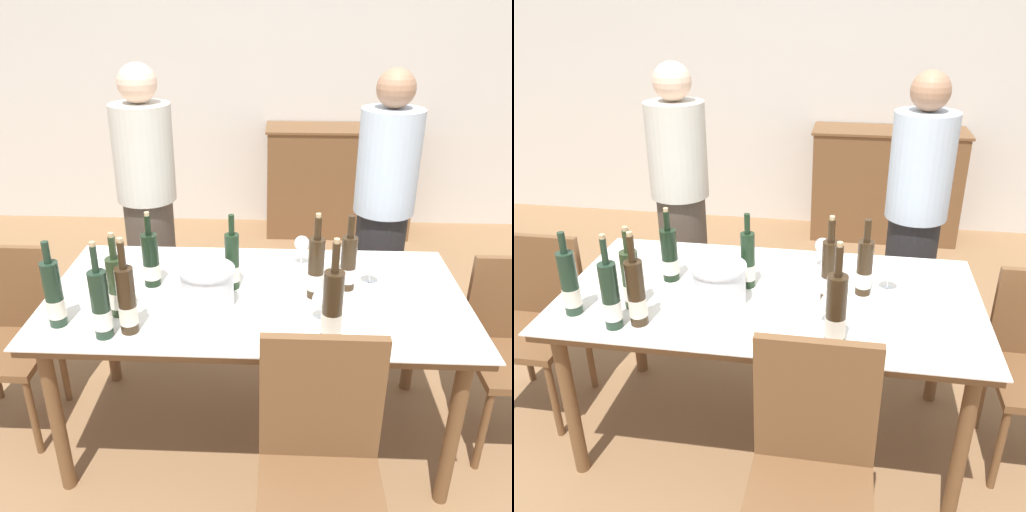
% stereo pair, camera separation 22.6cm
% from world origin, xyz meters
% --- Properties ---
extents(ground_plane, '(12.00, 12.00, 0.00)m').
position_xyz_m(ground_plane, '(0.00, 0.00, 0.00)').
color(ground_plane, olive).
extents(back_wall, '(8.00, 0.10, 2.80)m').
position_xyz_m(back_wall, '(0.00, 2.86, 1.40)').
color(back_wall, silver).
rests_on(back_wall, ground_plane).
extents(sideboard_cabinet, '(1.28, 0.46, 0.95)m').
position_xyz_m(sideboard_cabinet, '(0.60, 2.57, 0.48)').
color(sideboard_cabinet, brown).
rests_on(sideboard_cabinet, ground_plane).
extents(dining_table, '(1.79, 0.93, 0.78)m').
position_xyz_m(dining_table, '(0.00, 0.00, 0.70)').
color(dining_table, brown).
rests_on(dining_table, ground_plane).
extents(ice_bucket, '(0.23, 0.23, 0.17)m').
position_xyz_m(ice_bucket, '(-0.20, -0.11, 0.87)').
color(ice_bucket, silver).
rests_on(ice_bucket, dining_table).
extents(wine_bottle_0, '(0.07, 0.07, 0.38)m').
position_xyz_m(wine_bottle_0, '(0.25, -0.01, 0.91)').
color(wine_bottle_0, '#332314').
rests_on(wine_bottle_0, dining_table).
extents(wine_bottle_1, '(0.07, 0.07, 0.39)m').
position_xyz_m(wine_bottle_1, '(-0.56, -0.35, 0.91)').
color(wine_bottle_1, '#1E3323').
rests_on(wine_bottle_1, dining_table).
extents(wine_bottle_2, '(0.07, 0.07, 0.34)m').
position_xyz_m(wine_bottle_2, '(0.40, 0.07, 0.90)').
color(wine_bottle_2, '#332314').
rests_on(wine_bottle_2, dining_table).
extents(wine_bottle_3, '(0.07, 0.07, 0.39)m').
position_xyz_m(wine_bottle_3, '(-0.47, -0.31, 0.91)').
color(wine_bottle_3, '#332314').
rests_on(wine_bottle_3, dining_table).
extents(wine_bottle_4, '(0.08, 0.08, 0.41)m').
position_xyz_m(wine_bottle_4, '(0.29, -0.34, 0.92)').
color(wine_bottle_4, '#332314').
rests_on(wine_bottle_4, dining_table).
extents(wine_bottle_5, '(0.07, 0.07, 0.35)m').
position_xyz_m(wine_bottle_5, '(-0.54, -0.19, 0.90)').
color(wine_bottle_5, '#28381E').
rests_on(wine_bottle_5, dining_table).
extents(wine_bottle_6, '(0.07, 0.07, 0.35)m').
position_xyz_m(wine_bottle_6, '(-0.76, -0.28, 0.90)').
color(wine_bottle_6, '#1E3323').
rests_on(wine_bottle_6, dining_table).
extents(wine_bottle_7, '(0.06, 0.06, 0.34)m').
position_xyz_m(wine_bottle_7, '(-0.11, 0.05, 0.90)').
color(wine_bottle_7, black).
rests_on(wine_bottle_7, dining_table).
extents(wine_bottle_8, '(0.07, 0.07, 0.34)m').
position_xyz_m(wine_bottle_8, '(-0.46, 0.06, 0.89)').
color(wine_bottle_8, black).
rests_on(wine_bottle_8, dining_table).
extents(wine_glass_0, '(0.08, 0.08, 0.13)m').
position_xyz_m(wine_glass_0, '(0.40, 0.22, 0.87)').
color(wine_glass_0, white).
rests_on(wine_glass_0, dining_table).
extents(wine_glass_1, '(0.08, 0.08, 0.14)m').
position_xyz_m(wine_glass_1, '(0.50, 0.12, 0.87)').
color(wine_glass_1, white).
rests_on(wine_glass_1, dining_table).
extents(wine_glass_2, '(0.07, 0.07, 0.15)m').
position_xyz_m(wine_glass_2, '(0.20, 0.29, 0.88)').
color(wine_glass_2, white).
rests_on(wine_glass_2, dining_table).
extents(wine_glass_3, '(0.08, 0.08, 0.13)m').
position_xyz_m(wine_glass_3, '(0.27, -0.20, 0.87)').
color(wine_glass_3, white).
rests_on(wine_glass_3, dining_table).
extents(chair_near_front, '(0.42, 0.42, 0.96)m').
position_xyz_m(chair_near_front, '(0.25, -0.69, 0.54)').
color(chair_near_front, brown).
rests_on(chair_near_front, ground_plane).
extents(chair_left_end, '(0.42, 0.42, 0.89)m').
position_xyz_m(chair_left_end, '(-1.19, 0.08, 0.51)').
color(chair_left_end, brown).
rests_on(chair_left_end, ground_plane).
extents(person_host, '(0.33, 0.33, 1.64)m').
position_xyz_m(person_host, '(-0.65, 0.83, 0.82)').
color(person_host, '#51473D').
rests_on(person_host, ground_plane).
extents(person_guest_left, '(0.33, 0.33, 1.62)m').
position_xyz_m(person_guest_left, '(0.67, 0.81, 0.81)').
color(person_guest_left, '#262628').
rests_on(person_guest_left, ground_plane).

